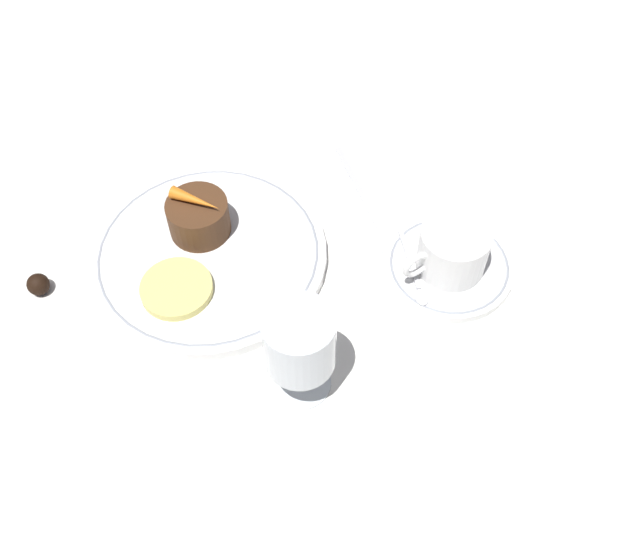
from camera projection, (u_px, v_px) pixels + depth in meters
name	position (u px, v px, depth m)	size (l,w,h in m)	color
ground_plane	(211.00, 285.00, 0.83)	(3.00, 3.00, 0.00)	white
dinner_plate	(209.00, 255.00, 0.84)	(0.27, 0.27, 0.01)	white
saucer	(449.00, 266.00, 0.84)	(0.14, 0.14, 0.01)	white
coffee_cup	(453.00, 249.00, 0.81)	(0.10, 0.08, 0.06)	white
spoon	(415.00, 276.00, 0.82)	(0.04, 0.10, 0.00)	silver
wine_glass	(299.00, 345.00, 0.70)	(0.07, 0.07, 0.12)	silver
fork	(373.00, 214.00, 0.89)	(0.04, 0.19, 0.01)	silver
dessert_cake	(199.00, 217.00, 0.84)	(0.07, 0.07, 0.04)	#4C2D19
carrot_garnish	(195.00, 200.00, 0.82)	(0.05, 0.06, 0.01)	orange
pineapple_slice	(176.00, 289.00, 0.80)	(0.08, 0.08, 0.01)	#EFE075
chocolate_truffle	(38.00, 284.00, 0.82)	(0.02, 0.02, 0.02)	black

